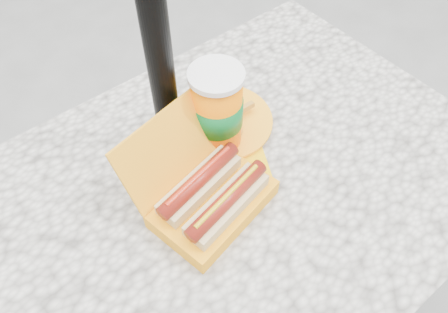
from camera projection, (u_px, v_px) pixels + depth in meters
ground at (220, 313)px, 1.48m from camera, size 60.00×60.00×0.00m
picnic_table at (218, 219)px, 0.97m from camera, size 1.20×0.80×0.75m
umbrella_pole at (151, 4)px, 0.69m from camera, size 0.05×0.05×2.20m
hotdog_box at (210, 196)px, 0.83m from camera, size 0.26×0.25×0.18m
fries_plate at (221, 123)px, 0.98m from camera, size 0.30×0.32×0.05m
soda_cup at (217, 111)px, 0.88m from camera, size 0.11×0.11×0.20m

